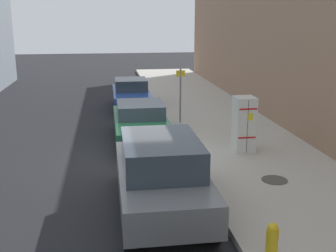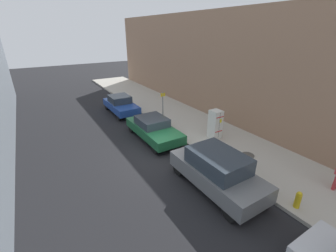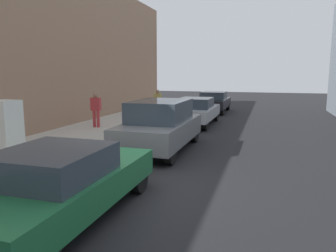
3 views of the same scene
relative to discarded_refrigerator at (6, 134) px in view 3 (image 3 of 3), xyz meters
The scene contains 11 objects.
ground_plane 3.90m from the discarded_refrigerator, ahead, with size 80.00×80.00×0.00m, color black.
sidewalk_slab 1.01m from the discarded_refrigerator, behind, with size 4.40×44.00×0.16m, color #B2ADA0.
discarded_refrigerator is the anchor object (origin of this frame).
manhole_cover 2.77m from the discarded_refrigerator, 90.63° to the left, with size 0.70×0.70×0.02m, color #47443F.
fire_hydrant 6.42m from the discarded_refrigerator, 76.43° to the left, with size 0.22×0.22×0.71m.
pedestrian_walking_far 6.53m from the discarded_refrigerator, 98.11° to the left, with size 0.46×0.22×1.58m.
pedestrian_standing_near 11.28m from the discarded_refrigerator, 87.63° to the left, with size 0.44×0.22×1.53m.
parked_sedan_green 3.85m from the discarded_refrigerator, 34.31° to the right, with size 1.88×4.51×1.37m.
parked_suv_gray 4.78m from the discarded_refrigerator, 48.42° to the left, with size 1.95×4.46×1.73m.
parked_sedan_silver 10.00m from the discarded_refrigerator, 71.51° to the left, with size 1.80×4.41×1.40m.
parked_sedan_dark 15.58m from the discarded_refrigerator, 78.25° to the left, with size 1.79×4.39×1.41m.
Camera 3 is at (2.91, -6.95, 2.66)m, focal length 35.00 mm.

